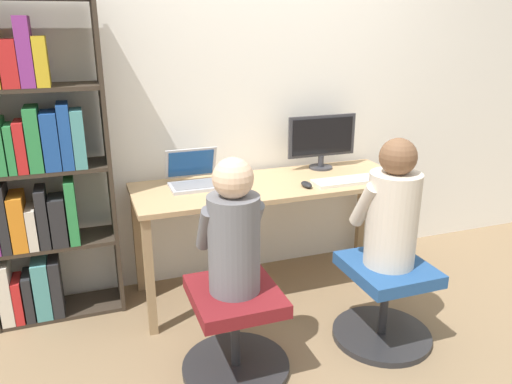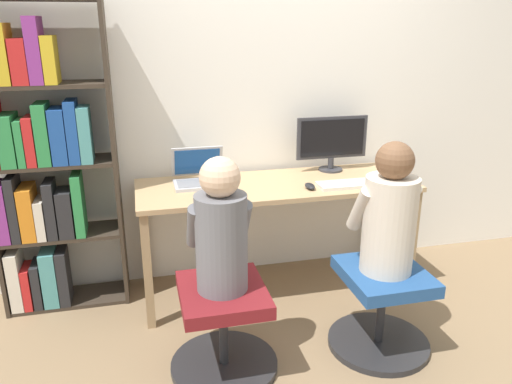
% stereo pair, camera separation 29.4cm
% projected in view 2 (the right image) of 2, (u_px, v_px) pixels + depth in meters
% --- Properties ---
extents(ground_plane, '(14.00, 14.00, 0.00)m').
position_uv_depth(ground_plane, '(288.00, 311.00, 3.16)').
color(ground_plane, '#846B4C').
extents(wall_back, '(10.00, 0.05, 2.60)m').
position_uv_depth(wall_back, '(263.00, 91.00, 3.37)').
color(wall_back, white).
rests_on(wall_back, ground_plane).
extents(desk, '(1.78, 0.62, 0.76)m').
position_uv_depth(desk, '(276.00, 195.00, 3.23)').
color(desk, tan).
rests_on(desk, ground_plane).
extents(desktop_monitor, '(0.50, 0.17, 0.38)m').
position_uv_depth(desktop_monitor, '(332.00, 142.00, 3.42)').
color(desktop_monitor, '#333338').
rests_on(desktop_monitor, desk).
extents(laptop, '(0.33, 0.30, 0.23)m').
position_uv_depth(laptop, '(199.00, 176.00, 3.18)').
color(laptop, '#B7B7BC').
rests_on(laptop, desk).
extents(keyboard, '(0.46, 0.16, 0.03)m').
position_uv_depth(keyboard, '(353.00, 184.00, 3.15)').
color(keyboard, silver).
rests_on(keyboard, desk).
extents(computer_mouse_by_keyboard, '(0.06, 0.11, 0.03)m').
position_uv_depth(computer_mouse_by_keyboard, '(310.00, 186.00, 3.09)').
color(computer_mouse_by_keyboard, black).
rests_on(computer_mouse_by_keyboard, desk).
extents(office_chair_left, '(0.57, 0.57, 0.48)m').
position_uv_depth(office_chair_left, '(381.00, 306.00, 2.75)').
color(office_chair_left, '#262628').
rests_on(office_chair_left, ground_plane).
extents(office_chair_right, '(0.57, 0.57, 0.48)m').
position_uv_depth(office_chair_right, '(223.00, 327.00, 2.57)').
color(office_chair_right, '#262628').
rests_on(office_chair_right, ground_plane).
extents(person_at_monitor, '(0.34, 0.32, 0.71)m').
position_uv_depth(person_at_monitor, '(389.00, 215.00, 2.58)').
color(person_at_monitor, beige).
rests_on(person_at_monitor, office_chair_left).
extents(person_at_laptop, '(0.31, 0.30, 0.68)m').
position_uv_depth(person_at_laptop, '(221.00, 231.00, 2.40)').
color(person_at_laptop, slate).
rests_on(person_at_laptop, office_chair_right).
extents(bookshelf, '(0.74, 0.29, 1.87)m').
position_uv_depth(bookshelf, '(40.00, 167.00, 2.97)').
color(bookshelf, '#382D23').
rests_on(bookshelf, ground_plane).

